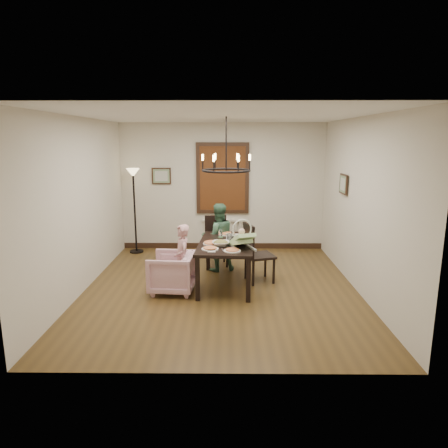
{
  "coord_description": "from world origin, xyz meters",
  "views": [
    {
      "loc": [
        0.12,
        -6.33,
        2.45
      ],
      "look_at": [
        0.05,
        0.23,
        1.05
      ],
      "focal_mm": 32.0,
      "sensor_mm": 36.0,
      "label": 1
    }
  ],
  "objects_px": {
    "dining_table": "(226,247)",
    "baby_bouncer": "(242,238)",
    "armchair": "(172,272)",
    "seated_man": "(218,243)",
    "chair_far": "(217,241)",
    "elderly_woman": "(182,265)",
    "drinking_glass": "(229,237)",
    "chair_right": "(260,252)",
    "floor_lamp": "(135,212)"
  },
  "relations": [
    {
      "from": "baby_bouncer",
      "to": "drinking_glass",
      "type": "bearing_deg",
      "value": 94.67
    },
    {
      "from": "chair_far",
      "to": "drinking_glass",
      "type": "xyz_separation_m",
      "value": [
        0.24,
        -1.0,
        0.33
      ]
    },
    {
      "from": "dining_table",
      "to": "floor_lamp",
      "type": "bearing_deg",
      "value": 138.8
    },
    {
      "from": "elderly_woman",
      "to": "seated_man",
      "type": "relative_size",
      "value": 0.87
    },
    {
      "from": "chair_far",
      "to": "chair_right",
      "type": "distance_m",
      "value": 1.2
    },
    {
      "from": "armchair",
      "to": "drinking_glass",
      "type": "xyz_separation_m",
      "value": [
        0.93,
        0.41,
        0.49
      ]
    },
    {
      "from": "armchair",
      "to": "seated_man",
      "type": "height_order",
      "value": "seated_man"
    },
    {
      "from": "dining_table",
      "to": "floor_lamp",
      "type": "height_order",
      "value": "floor_lamp"
    },
    {
      "from": "elderly_woman",
      "to": "dining_table",
      "type": "bearing_deg",
      "value": 99.75
    },
    {
      "from": "armchair",
      "to": "drinking_glass",
      "type": "bearing_deg",
      "value": 118.4
    },
    {
      "from": "chair_right",
      "to": "dining_table",
      "type": "bearing_deg",
      "value": 88.07
    },
    {
      "from": "elderly_woman",
      "to": "chair_right",
      "type": "bearing_deg",
      "value": 94.81
    },
    {
      "from": "armchair",
      "to": "seated_man",
      "type": "relative_size",
      "value": 0.67
    },
    {
      "from": "armchair",
      "to": "chair_right",
      "type": "bearing_deg",
      "value": 113.23
    },
    {
      "from": "dining_table",
      "to": "armchair",
      "type": "relative_size",
      "value": 2.3
    },
    {
      "from": "chair_far",
      "to": "elderly_woman",
      "type": "bearing_deg",
      "value": -118.63
    },
    {
      "from": "chair_right",
      "to": "baby_bouncer",
      "type": "distance_m",
      "value": 0.72
    },
    {
      "from": "dining_table",
      "to": "baby_bouncer",
      "type": "height_order",
      "value": "baby_bouncer"
    },
    {
      "from": "chair_far",
      "to": "elderly_woman",
      "type": "relative_size",
      "value": 1.04
    },
    {
      "from": "dining_table",
      "to": "seated_man",
      "type": "xyz_separation_m",
      "value": [
        -0.15,
        0.76,
        -0.13
      ]
    },
    {
      "from": "seated_man",
      "to": "floor_lamp",
      "type": "height_order",
      "value": "floor_lamp"
    },
    {
      "from": "armchair",
      "to": "baby_bouncer",
      "type": "height_order",
      "value": "baby_bouncer"
    },
    {
      "from": "chair_far",
      "to": "dining_table",
      "type": "bearing_deg",
      "value": -88.94
    },
    {
      "from": "dining_table",
      "to": "armchair",
      "type": "height_order",
      "value": "dining_table"
    },
    {
      "from": "chair_far",
      "to": "seated_man",
      "type": "xyz_separation_m",
      "value": [
        0.04,
        -0.32,
        0.05
      ]
    },
    {
      "from": "elderly_woman",
      "to": "seated_man",
      "type": "xyz_separation_m",
      "value": [
        0.55,
        1.12,
        0.07
      ]
    },
    {
      "from": "armchair",
      "to": "floor_lamp",
      "type": "bearing_deg",
      "value": -150.03
    },
    {
      "from": "dining_table",
      "to": "elderly_woman",
      "type": "relative_size",
      "value": 1.77
    },
    {
      "from": "elderly_woman",
      "to": "floor_lamp",
      "type": "height_order",
      "value": "floor_lamp"
    },
    {
      "from": "chair_far",
      "to": "drinking_glass",
      "type": "relative_size",
      "value": 7.51
    },
    {
      "from": "armchair",
      "to": "drinking_glass",
      "type": "relative_size",
      "value": 5.52
    },
    {
      "from": "armchair",
      "to": "elderly_woman",
      "type": "bearing_deg",
      "value": 87.79
    },
    {
      "from": "dining_table",
      "to": "baby_bouncer",
      "type": "bearing_deg",
      "value": -50.86
    },
    {
      "from": "chair_far",
      "to": "armchair",
      "type": "height_order",
      "value": "chair_far"
    },
    {
      "from": "armchair",
      "to": "seated_man",
      "type": "bearing_deg",
      "value": 150.75
    },
    {
      "from": "dining_table",
      "to": "drinking_glass",
      "type": "xyz_separation_m",
      "value": [
        0.05,
        0.08,
        0.15
      ]
    },
    {
      "from": "armchair",
      "to": "drinking_glass",
      "type": "height_order",
      "value": "drinking_glass"
    },
    {
      "from": "seated_man",
      "to": "baby_bouncer",
      "type": "height_order",
      "value": "seated_man"
    },
    {
      "from": "seated_man",
      "to": "drinking_glass",
      "type": "height_order",
      "value": "seated_man"
    },
    {
      "from": "chair_right",
      "to": "floor_lamp",
      "type": "relative_size",
      "value": 0.58
    },
    {
      "from": "chair_far",
      "to": "drinking_glass",
      "type": "distance_m",
      "value": 1.08
    },
    {
      "from": "floor_lamp",
      "to": "drinking_glass",
      "type": "bearing_deg",
      "value": -42.93
    },
    {
      "from": "chair_right",
      "to": "armchair",
      "type": "bearing_deg",
      "value": 91.42
    },
    {
      "from": "dining_table",
      "to": "armchair",
      "type": "distance_m",
      "value": 1.0
    },
    {
      "from": "dining_table",
      "to": "elderly_woman",
      "type": "height_order",
      "value": "elderly_woman"
    },
    {
      "from": "seated_man",
      "to": "baby_bouncer",
      "type": "distance_m",
      "value": 1.24
    },
    {
      "from": "seated_man",
      "to": "floor_lamp",
      "type": "xyz_separation_m",
      "value": [
        -1.84,
        1.21,
        0.37
      ]
    },
    {
      "from": "chair_far",
      "to": "seated_man",
      "type": "relative_size",
      "value": 0.91
    },
    {
      "from": "chair_right",
      "to": "seated_man",
      "type": "relative_size",
      "value": 0.98
    },
    {
      "from": "chair_right",
      "to": "seated_man",
      "type": "height_order",
      "value": "seated_man"
    }
  ]
}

